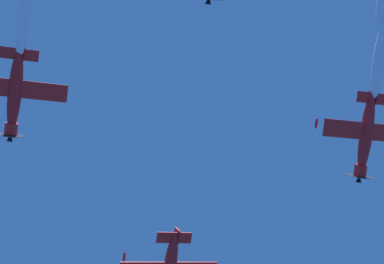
{
  "coord_description": "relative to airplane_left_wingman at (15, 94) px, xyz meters",
  "views": [
    {
      "loc": [
        10.24,
        -7.15,
        1.82
      ],
      "look_at": [
        5.36,
        -2.11,
        59.55
      ],
      "focal_mm": 59.77,
      "sensor_mm": 36.0,
      "label": 1
    }
  ],
  "objects": [
    {
      "name": "airplane_right_wingman",
      "position": [
        20.01,
        24.94,
        1.28
      ],
      "size": [
        8.21,
        7.92,
        4.17
      ],
      "color": "red"
    },
    {
      "name": "airplane_left_wingman",
      "position": [
        0.0,
        0.0,
        0.0
      ],
      "size": [
        8.17,
        7.99,
        3.68
      ],
      "color": "red"
    }
  ]
}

